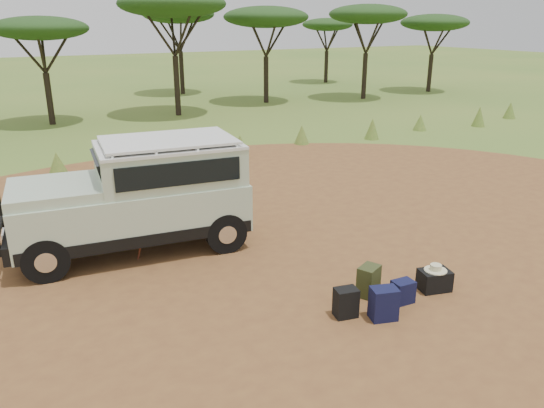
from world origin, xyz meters
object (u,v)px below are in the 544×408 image
backpack_black (346,303)px  hard_case (434,280)px  safari_vehicle (140,199)px  backpack_olive (369,281)px  backpack_navy (384,304)px  walking_staff (144,226)px  duffel_navy (403,292)px

backpack_black → hard_case: backpack_black is taller
safari_vehicle → backpack_olive: (2.91, -3.92, -0.85)m
backpack_navy → hard_case: backpack_navy is taller
walking_staff → duffel_navy: bearing=-94.3°
backpack_navy → walking_staff: bearing=140.6°
safari_vehicle → backpack_olive: safari_vehicle is taller
backpack_black → backpack_olive: backpack_olive is taller
backpack_black → backpack_navy: 0.61m
safari_vehicle → duffel_navy: size_ratio=12.23×
backpack_black → hard_case: bearing=10.2°
duffel_navy → hard_case: (0.81, 0.07, -0.01)m
walking_staff → backpack_olive: bearing=-93.5°
duffel_navy → hard_case: size_ratio=0.75×
duffel_navy → backpack_navy: bearing=-155.0°
walking_staff → hard_case: (4.19, -3.72, -0.57)m
walking_staff → backpack_olive: (3.03, -3.30, -0.48)m
backpack_black → walking_staff: bearing=132.8°
safari_vehicle → hard_case: size_ratio=9.19×
backpack_olive → backpack_navy: bearing=-136.0°
walking_staff → backpack_olive: size_ratio=2.81×
backpack_navy → hard_case: 1.49m
backpack_black → duffel_navy: size_ratio=1.23×
backpack_navy → duffel_navy: 0.70m
safari_vehicle → backpack_navy: 5.42m
safari_vehicle → backpack_black: bearing=-57.2°
backpack_black → hard_case: (1.94, -0.04, -0.06)m
backpack_black → duffel_navy: backpack_black is taller
backpack_navy → backpack_olive: backpack_olive is taller
backpack_black → backpack_navy: (0.49, -0.36, 0.03)m
hard_case → backpack_olive: bearing=174.2°
safari_vehicle → backpack_navy: safari_vehicle is taller
backpack_black → duffel_navy: bearing=6.0°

